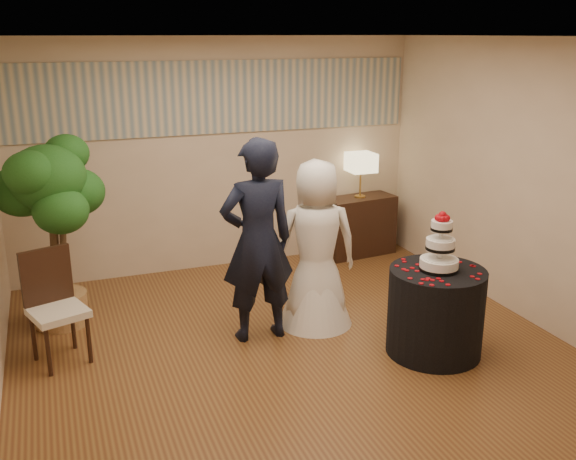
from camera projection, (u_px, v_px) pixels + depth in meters
name	position (u px, v px, depth m)	size (l,w,h in m)	color
floor	(293.00, 351.00, 5.95)	(5.00, 5.00, 0.00)	brown
ceiling	(294.00, 36.00, 5.13)	(5.00, 5.00, 0.00)	white
wall_back	(219.00, 156.00, 7.78)	(5.00, 0.06, 2.80)	beige
wall_front	(469.00, 322.00, 3.31)	(5.00, 0.06, 2.80)	beige
wall_right	(527.00, 182.00, 6.39)	(0.06, 5.00, 2.80)	beige
mural_border	(217.00, 97.00, 7.55)	(4.90, 0.02, 0.85)	#A3A596
groom	(257.00, 241.00, 5.96)	(0.71, 0.47, 1.95)	black
bride	(316.00, 244.00, 6.29)	(0.82, 0.75, 1.68)	white
cake_table	(435.00, 312.00, 5.82)	(0.87, 0.87, 0.81)	black
wedding_cake	(441.00, 241.00, 5.63)	(0.35, 0.35, 0.54)	white
console	(359.00, 226.00, 8.47)	(0.94, 0.42, 0.78)	black
table_lamp	(361.00, 175.00, 8.27)	(0.33, 0.33, 0.58)	beige
ficus_tree	(53.00, 233.00, 6.22)	(0.92, 0.92, 1.93)	#1E551A
side_chair	(58.00, 309.00, 5.62)	(0.47, 0.49, 1.02)	black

